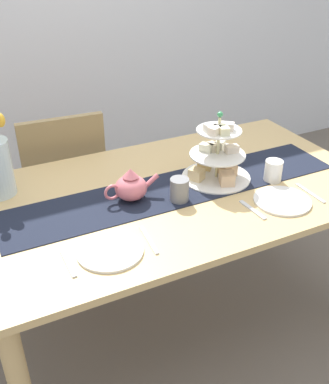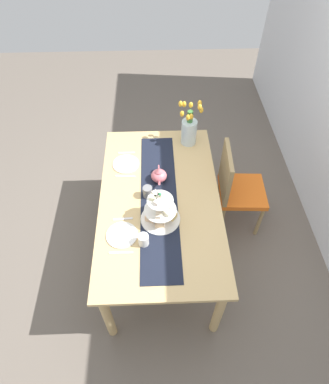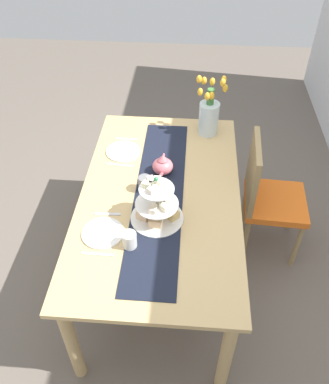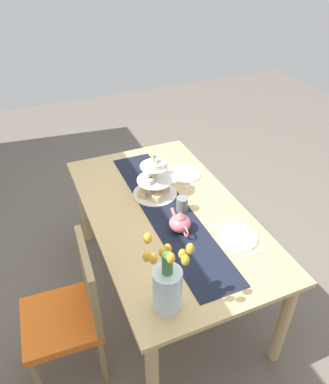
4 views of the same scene
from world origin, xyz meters
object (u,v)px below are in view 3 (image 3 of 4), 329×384
at_px(dining_table, 160,206).
at_px(mug_grey, 145,184).
at_px(dinner_plate_left, 123,151).
at_px(mug_white_text, 130,240).
at_px(knife_left, 120,165).
at_px(dinner_plate_right, 103,233).
at_px(chair_left, 266,194).
at_px(teapot, 163,165).
at_px(knife_right, 97,254).
at_px(tiered_cake_stand, 157,206).
at_px(tulip_vase, 209,114).
at_px(fork_right, 108,214).
at_px(fork_left, 126,139).

height_order(dining_table, mug_grey, mug_grey).
relative_size(dinner_plate_left, mug_white_text, 2.42).
height_order(mug_grey, mug_white_text, mug_grey).
height_order(knife_left, dinner_plate_right, dinner_plate_right).
relative_size(chair_left, dinner_plate_left, 3.96).
height_order(teapot, knife_right, teapot).
bearing_deg(dining_table, knife_left, -131.68).
xyz_separation_m(dinner_plate_right, mug_white_text, (0.07, 0.16, 0.04)).
relative_size(tiered_cake_stand, teapot, 1.28).
xyz_separation_m(teapot, mug_white_text, (0.61, -0.12, -0.01)).
bearing_deg(dinner_plate_right, dinner_plate_left, 180.00).
bearing_deg(tulip_vase, knife_right, -26.31).
distance_m(teapot, knife_right, 0.74).
distance_m(tiered_cake_stand, fork_right, 0.30).
bearing_deg(fork_right, fork_left, 180.00).
xyz_separation_m(dining_table, knife_left, (-0.25, -0.28, 0.10)).
distance_m(dining_table, mug_white_text, 0.45).
relative_size(dinner_plate_left, dinner_plate_right, 1.00).
distance_m(tulip_vase, mug_grey, 0.75).
bearing_deg(chair_left, knife_left, -86.40).
distance_m(dining_table, dinner_plate_right, 0.45).
bearing_deg(fork_right, chair_left, 117.01).
relative_size(dinner_plate_right, mug_grey, 2.42).
height_order(chair_left, knife_right, chair_left).
bearing_deg(tiered_cake_stand, mug_white_text, -30.77).
relative_size(teapot, mug_white_text, 2.51).
bearing_deg(dining_table, dinner_plate_right, -40.41).
bearing_deg(tiered_cake_stand, mug_grey, -157.86).
xyz_separation_m(fork_left, knife_right, (1.02, 0.00, 0.00)).
distance_m(dinner_plate_left, knife_right, 0.88).
xyz_separation_m(teapot, mug_grey, (0.17, -0.09, -0.01)).
relative_size(fork_left, mug_grey, 1.58).
xyz_separation_m(chair_left, fork_left, (-0.23, -0.99, 0.24)).
bearing_deg(dinner_plate_right, fork_right, 180.00).
bearing_deg(knife_right, teapot, 157.32).
relative_size(dining_table, teapot, 7.09).
height_order(teapot, mug_grey, teapot).
xyz_separation_m(dinner_plate_right, mug_grey, (-0.37, 0.19, 0.05)).
bearing_deg(chair_left, knife_right, -51.27).
xyz_separation_m(fork_left, knife_left, (0.29, 0.00, 0.00)).
bearing_deg(dining_table, teapot, 180.00).
height_order(tulip_vase, knife_left, tulip_vase).
xyz_separation_m(tulip_vase, mug_white_text, (1.08, -0.41, -0.11)).
bearing_deg(dinner_plate_right, tulip_vase, 150.51).
xyz_separation_m(tiered_cake_stand, tulip_vase, (-0.87, 0.29, 0.06)).
xyz_separation_m(teapot, knife_left, (-0.05, -0.28, -0.06)).
distance_m(dining_table, teapot, 0.26).
xyz_separation_m(dinner_plate_left, dinner_plate_right, (0.73, 0.00, 0.00)).
bearing_deg(tiered_cake_stand, dinner_plate_left, -154.54).
bearing_deg(dinner_plate_left, knife_right, 0.00).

